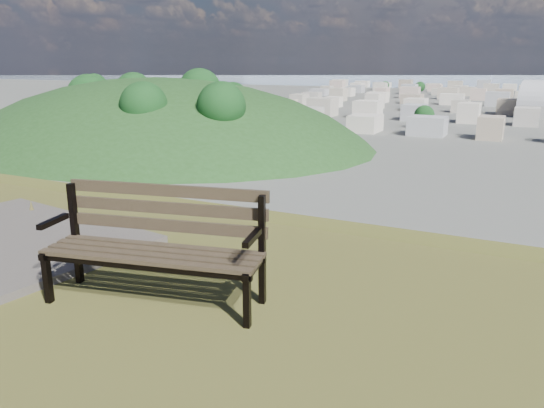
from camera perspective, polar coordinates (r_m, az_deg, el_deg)
The scene contains 6 objects.
park_bench at distance 4.11m, azimuth -12.23°, elevation -3.65°, with size 1.73×0.87×0.86m.
green_wooded_hill at distance 182.89m, azimuth -12.09°, elevation 6.45°, with size 168.06×134.45×84.03m.
city_blocks at distance 396.29m, azimuth 26.72°, elevation 10.22°, with size 395.00×361.00×7.00m.
city_trees at distance 322.11m, azimuth 21.86°, elevation 10.20°, with size 406.52×387.20×9.98m.
bay_water at distance 901.56m, azimuth 27.03°, elevation 11.86°, with size 2400.00×700.00×0.12m, color #9BB2C5.
far_hills at distance 1405.46m, azimuth 24.73°, elevation 13.78°, with size 2050.00×340.00×60.00m.
Camera 1 is at (1.38, -1.16, 26.79)m, focal length 35.00 mm.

